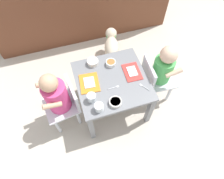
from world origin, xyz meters
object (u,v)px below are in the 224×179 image
at_px(cereal_bowl_left_side, 111,63).
at_px(water_cup_left, 92,98).
at_px(seated_child_left, 58,96).
at_px(food_tray_right, 132,72).
at_px(seated_child_right, 162,69).
at_px(veggie_bowl_far, 93,62).
at_px(dining_table, 112,84).
at_px(dog, 112,46).
at_px(spoon_by_right_tray, 115,87).
at_px(food_tray_left, 89,83).
at_px(cereal_bowl_right_side, 115,102).
at_px(water_cup_right, 99,108).
at_px(spoon_by_left_tray, 143,86).

bearing_deg(cereal_bowl_left_side, water_cup_left, -129.97).
height_order(seated_child_left, food_tray_right, seated_child_left).
height_order(seated_child_left, seated_child_right, seated_child_left).
bearing_deg(veggie_bowl_far, dining_table, -64.07).
bearing_deg(dog, veggie_bowl_far, -128.16).
xyz_separation_m(dog, food_tray_right, (0.00, -0.57, 0.22)).
xyz_separation_m(seated_child_left, food_tray_right, (0.65, 0.04, 0.02)).
xyz_separation_m(dining_table, spoon_by_right_tray, (-0.00, -0.08, 0.07)).
distance_m(food_tray_left, veggie_bowl_far, 0.21).
distance_m(water_cup_left, cereal_bowl_right_side, 0.19).
bearing_deg(dog, cereal_bowl_right_side, -105.69).
bearing_deg(water_cup_left, seated_child_right, 10.61).
bearing_deg(cereal_bowl_right_side, water_cup_left, 153.11).
height_order(food_tray_left, cereal_bowl_left_side, cereal_bowl_left_side).
bearing_deg(spoon_by_right_tray, veggie_bowl_far, 109.04).
relative_size(water_cup_right, cereal_bowl_left_side, 0.79).
height_order(food_tray_left, water_cup_right, water_cup_right).
height_order(food_tray_right, cereal_bowl_left_side, cereal_bowl_left_side).
height_order(food_tray_left, spoon_by_left_tray, food_tray_left).
distance_m(dining_table, spoon_by_left_tray, 0.28).
xyz_separation_m(seated_child_left, cereal_bowl_left_side, (0.50, 0.17, 0.03)).
bearing_deg(cereal_bowl_left_side, spoon_by_left_tray, -59.39).
distance_m(cereal_bowl_left_side, spoon_by_left_tray, 0.36).
distance_m(dog, spoon_by_left_tray, 0.77).
bearing_deg(seated_child_left, food_tray_left, 7.74).
relative_size(veggie_bowl_far, spoon_by_right_tray, 1.01).
bearing_deg(dog, spoon_by_right_tray, -105.66).
xyz_separation_m(seated_child_right, veggie_bowl_far, (-0.57, 0.23, 0.04)).
relative_size(dining_table, seated_child_right, 0.90).
height_order(dining_table, dog, dining_table).
height_order(water_cup_right, cereal_bowl_right_side, water_cup_right).
bearing_deg(veggie_bowl_far, water_cup_right, -98.66).
bearing_deg(seated_child_right, cereal_bowl_left_side, 157.58).
xyz_separation_m(dining_table, water_cup_left, (-0.21, -0.14, 0.10)).
bearing_deg(cereal_bowl_right_side, spoon_by_right_tray, 74.19).
distance_m(cereal_bowl_right_side, veggie_bowl_far, 0.45).
distance_m(seated_child_right, food_tray_right, 0.27).
bearing_deg(spoon_by_left_tray, cereal_bowl_left_side, 120.61).
xyz_separation_m(food_tray_right, spoon_by_left_tray, (0.03, -0.17, -0.00)).
distance_m(seated_child_right, spoon_by_left_tray, 0.27).
bearing_deg(cereal_bowl_left_side, food_tray_left, -149.24).
relative_size(food_tray_left, cereal_bowl_left_side, 2.38).
bearing_deg(water_cup_right, spoon_by_left_tray, 12.40).
xyz_separation_m(seated_child_right, food_tray_left, (-0.65, 0.03, 0.02)).
height_order(seated_child_left, water_cup_right, seated_child_left).
bearing_deg(spoon_by_left_tray, water_cup_right, -167.60).
bearing_deg(cereal_bowl_right_side, seated_child_right, 22.54).
relative_size(cereal_bowl_right_side, spoon_by_left_tray, 1.10).
bearing_deg(seated_child_left, cereal_bowl_left_side, 19.15).
bearing_deg(food_tray_left, dog, 56.60).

